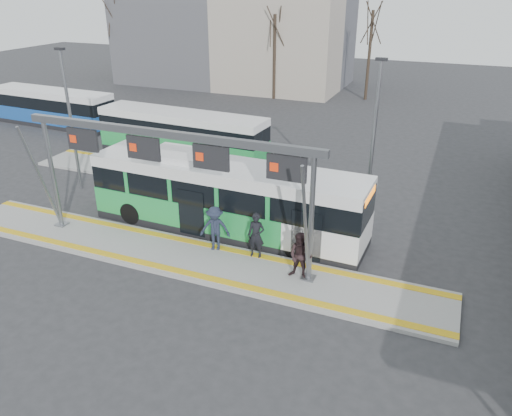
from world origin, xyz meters
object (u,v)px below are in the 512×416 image
at_px(passenger_b, 301,256).
at_px(passenger_c, 215,228).
at_px(gantry, 168,157).
at_px(passenger_a, 256,235).
at_px(hero_bus, 226,198).

bearing_deg(passenger_b, passenger_c, 171.40).
xyz_separation_m(gantry, passenger_b, (5.53, -0.03, -3.20)).
distance_m(passenger_a, passenger_c, 1.83).
bearing_deg(passenger_c, passenger_b, -27.43).
xyz_separation_m(passenger_a, passenger_c, (-1.82, -0.09, 0.01)).
relative_size(hero_bus, passenger_a, 6.63).
relative_size(hero_bus, passenger_c, 6.55).
relative_size(gantry, passenger_a, 6.73).
bearing_deg(passenger_a, passenger_b, -26.47).
relative_size(hero_bus, passenger_b, 6.76).
xyz_separation_m(passenger_a, passenger_b, (2.17, -0.87, -0.02)).
height_order(passenger_a, passenger_b, passenger_a).
bearing_deg(passenger_a, passenger_c, 177.96).
bearing_deg(hero_bus, passenger_c, -75.58).
height_order(passenger_b, passenger_c, passenger_c).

